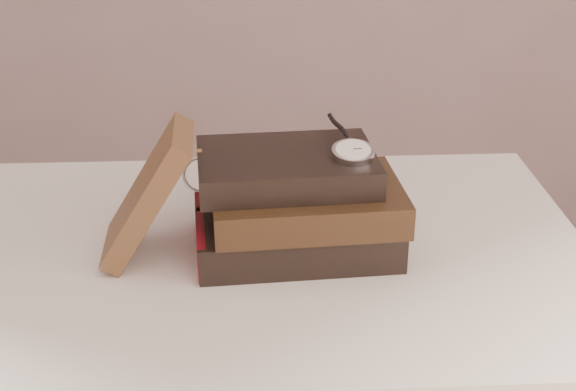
{
  "coord_description": "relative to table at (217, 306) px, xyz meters",
  "views": [
    {
      "loc": [
        0.05,
        -0.6,
        1.28
      ],
      "look_at": [
        0.1,
        0.35,
        0.82
      ],
      "focal_mm": 51.0,
      "sensor_mm": 36.0,
      "label": 1
    }
  ],
  "objects": [
    {
      "name": "pocket_watch",
      "position": [
        0.18,
        -0.01,
        0.23
      ],
      "size": [
        0.06,
        0.16,
        0.02
      ],
      "color": "silver",
      "rests_on": "book_stack"
    },
    {
      "name": "eyeglasses",
      "position": [
        0.01,
        0.08,
        0.17
      ],
      "size": [
        0.12,
        0.13,
        0.05
      ],
      "color": "silver",
      "rests_on": "book_stack"
    },
    {
      "name": "journal",
      "position": [
        -0.08,
        -0.01,
        0.18
      ],
      "size": [
        0.13,
        0.12,
        0.18
      ],
      "primitive_type": "cube",
      "rotation": [
        0.0,
        0.56,
        0.03
      ],
      "color": "#3E2817",
      "rests_on": "table"
    },
    {
      "name": "book_stack",
      "position": [
        0.11,
        -0.0,
        0.15
      ],
      "size": [
        0.28,
        0.2,
        0.13
      ],
      "color": "black",
      "rests_on": "table"
    },
    {
      "name": "table",
      "position": [
        0.0,
        0.0,
        0.0
      ],
      "size": [
        1.0,
        0.6,
        0.75
      ],
      "color": "silver",
      "rests_on": "ground"
    }
  ]
}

